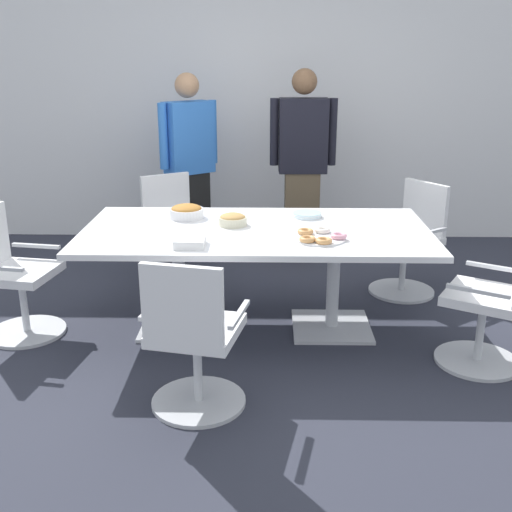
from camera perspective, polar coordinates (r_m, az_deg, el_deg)
ground_plane at (r=4.58m, az=0.00°, el=-6.60°), size 10.00×10.00×0.01m
back_wall at (r=6.57m, az=0.43°, el=13.79°), size 8.00×0.10×2.80m
conference_table at (r=4.35m, az=0.00°, el=0.94°), size 2.40×1.20×0.75m
office_chair_0 at (r=3.45m, az=-5.74°, el=-7.97°), size 0.64×0.64×0.91m
office_chair_1 at (r=4.17m, az=20.88°, el=-4.33°), size 0.74×0.74×0.91m
office_chair_2 at (r=5.26m, az=13.87°, el=1.01°), size 0.75×0.75×0.91m
office_chair_3 at (r=5.43m, az=-7.53°, el=1.93°), size 0.74×0.74×0.91m
office_chair_4 at (r=4.65m, az=-21.34°, el=-2.03°), size 0.62×0.62×0.91m
person_standing_0 at (r=5.93m, az=-6.11°, el=8.35°), size 0.53×0.44×1.74m
person_standing_1 at (r=5.84m, az=4.30°, el=8.48°), size 0.61×0.23×1.78m
snack_bowl_cookies at (r=4.39m, az=-2.16°, el=3.37°), size 0.20×0.20×0.09m
snack_bowl_pretzels at (r=4.61m, az=-6.39°, el=4.09°), size 0.25×0.25×0.10m
donut_platter at (r=4.08m, az=5.86°, el=1.78°), size 0.35×0.35×0.04m
plate_stack at (r=4.63m, az=4.71°, el=3.79°), size 0.21×0.21×0.04m
napkin_pile at (r=3.94m, az=-6.08°, el=1.29°), size 0.19×0.19×0.05m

